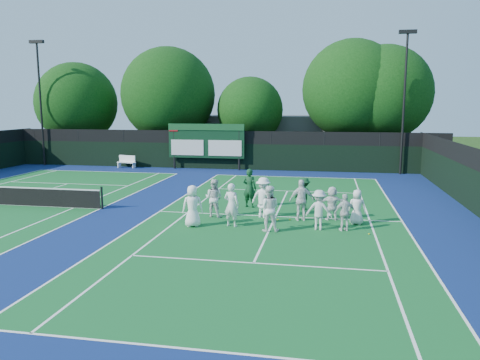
# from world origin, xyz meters

# --- Properties ---
(ground) EXTENTS (120.00, 120.00, 0.00)m
(ground) POSITION_xyz_m (0.00, 0.00, 0.00)
(ground) COLOR #1C3A0F
(ground) RESTS_ON ground
(court_apron) EXTENTS (34.00, 32.00, 0.01)m
(court_apron) POSITION_xyz_m (-6.00, 1.00, 0.00)
(court_apron) COLOR navy
(court_apron) RESTS_ON ground
(near_court) EXTENTS (11.05, 23.85, 0.01)m
(near_court) POSITION_xyz_m (0.00, 1.00, 0.01)
(near_court) COLOR #135F26
(near_court) RESTS_ON ground
(back_fence) EXTENTS (34.00, 0.08, 3.00)m
(back_fence) POSITION_xyz_m (-6.00, 16.00, 1.36)
(back_fence) COLOR black
(back_fence) RESTS_ON ground
(scoreboard) EXTENTS (6.00, 0.21, 3.55)m
(scoreboard) POSITION_xyz_m (-7.01, 15.59, 2.19)
(scoreboard) COLOR black
(scoreboard) RESTS_ON ground
(clubhouse) EXTENTS (18.00, 6.00, 4.00)m
(clubhouse) POSITION_xyz_m (-2.00, 24.00, 2.00)
(clubhouse) COLOR #59595E
(clubhouse) RESTS_ON ground
(light_pole_left) EXTENTS (1.20, 0.30, 10.12)m
(light_pole_left) POSITION_xyz_m (-21.00, 15.70, 6.30)
(light_pole_left) COLOR black
(light_pole_left) RESTS_ON ground
(light_pole_right) EXTENTS (1.20, 0.30, 10.12)m
(light_pole_right) POSITION_xyz_m (7.50, 15.70, 6.30)
(light_pole_right) COLOR black
(light_pole_right) RESTS_ON ground
(bench) EXTENTS (1.63, 0.81, 1.00)m
(bench) POSITION_xyz_m (-13.51, 15.37, 0.54)
(bench) COLOR white
(bench) RESTS_ON ground
(tree_a) EXTENTS (7.18, 7.18, 8.73)m
(tree_a) POSITION_xyz_m (-19.80, 19.58, 4.95)
(tree_a) COLOR black
(tree_a) RESTS_ON ground
(tree_b) EXTENTS (8.05, 8.05, 9.89)m
(tree_b) POSITION_xyz_m (-11.19, 19.58, 5.65)
(tree_b) COLOR black
(tree_b) RESTS_ON ground
(tree_c) EXTENTS (5.50, 5.50, 7.31)m
(tree_c) POSITION_xyz_m (-4.05, 19.58, 4.41)
(tree_c) COLOR black
(tree_c) RESTS_ON ground
(tree_d) EXTENTS (7.93, 7.93, 10.16)m
(tree_d) POSITION_xyz_m (4.22, 19.58, 5.99)
(tree_d) COLOR black
(tree_d) RESTS_ON ground
(tree_e) EXTENTS (7.53, 7.53, 9.67)m
(tree_e) POSITION_xyz_m (6.66, 19.58, 5.71)
(tree_e) COLOR black
(tree_e) RESTS_ON ground
(tennis_ball_0) EXTENTS (0.07, 0.07, 0.07)m
(tennis_ball_0) POSITION_xyz_m (-3.18, -0.46, 0.03)
(tennis_ball_0) COLOR #CFCA18
(tennis_ball_0) RESTS_ON ground
(tennis_ball_1) EXTENTS (0.07, 0.07, 0.07)m
(tennis_ball_1) POSITION_xyz_m (0.18, 0.31, 0.03)
(tennis_ball_1) COLOR #CFCA18
(tennis_ball_1) RESTS_ON ground
(tennis_ball_2) EXTENTS (0.07, 0.07, 0.07)m
(tennis_ball_2) POSITION_xyz_m (3.90, -1.30, 0.03)
(tennis_ball_2) COLOR #CFCA18
(tennis_ball_2) RESTS_ON ground
(tennis_ball_4) EXTENTS (0.07, 0.07, 0.07)m
(tennis_ball_4) POSITION_xyz_m (-0.26, 1.90, 0.03)
(tennis_ball_4) COLOR #CFCA18
(tennis_ball_4) RESTS_ON ground
(tennis_ball_5) EXTENTS (0.07, 0.07, 0.07)m
(tennis_ball_5) POSITION_xyz_m (0.70, 0.41, 0.03)
(tennis_ball_5) COLOR #CFCA18
(tennis_ball_5) RESTS_ON ground
(player_front_0) EXTENTS (0.98, 0.78, 1.74)m
(player_front_0) POSITION_xyz_m (-3.18, -1.36, 0.87)
(player_front_0) COLOR white
(player_front_0) RESTS_ON ground
(player_front_1) EXTENTS (0.75, 0.59, 1.82)m
(player_front_1) POSITION_xyz_m (-1.61, -1.04, 0.91)
(player_front_1) COLOR white
(player_front_1) RESTS_ON ground
(player_front_2) EXTENTS (0.94, 0.76, 1.84)m
(player_front_2) POSITION_xyz_m (-0.02, -1.49, 0.92)
(player_front_2) COLOR white
(player_front_2) RESTS_ON ground
(player_front_3) EXTENTS (1.12, 0.73, 1.63)m
(player_front_3) POSITION_xyz_m (1.95, -0.90, 0.82)
(player_front_3) COLOR silver
(player_front_3) RESTS_ON ground
(player_front_4) EXTENTS (0.96, 0.64, 1.51)m
(player_front_4) POSITION_xyz_m (2.97, -0.90, 0.75)
(player_front_4) COLOR silver
(player_front_4) RESTS_ON ground
(player_back_0) EXTENTS (0.96, 0.81, 1.72)m
(player_back_0) POSITION_xyz_m (-2.72, 0.48, 0.86)
(player_back_0) COLOR silver
(player_back_0) RESTS_ON ground
(player_back_1) EXTENTS (1.33, 1.05, 1.81)m
(player_back_1) POSITION_xyz_m (-0.53, 0.76, 0.91)
(player_back_1) COLOR white
(player_back_1) RESTS_ON ground
(player_back_2) EXTENTS (1.14, 0.69, 1.81)m
(player_back_2) POSITION_xyz_m (1.17, 0.50, 0.91)
(player_back_2) COLOR silver
(player_back_2) RESTS_ON ground
(player_back_3) EXTENTS (1.43, 0.63, 1.49)m
(player_back_3) POSITION_xyz_m (2.48, 0.84, 0.75)
(player_back_3) COLOR white
(player_back_3) RESTS_ON ground
(player_back_4) EXTENTS (0.77, 0.55, 1.49)m
(player_back_4) POSITION_xyz_m (3.50, 0.26, 0.75)
(player_back_4) COLOR white
(player_back_4) RESTS_ON ground
(coach_left) EXTENTS (0.80, 0.64, 1.92)m
(coach_left) POSITION_xyz_m (-1.47, 2.72, 0.96)
(coach_left) COLOR #103C1E
(coach_left) RESTS_ON ground
(coach_right) EXTENTS (1.13, 0.85, 1.55)m
(coach_right) POSITION_xyz_m (1.19, 2.67, 0.78)
(coach_right) COLOR #103D1D
(coach_right) RESTS_ON ground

